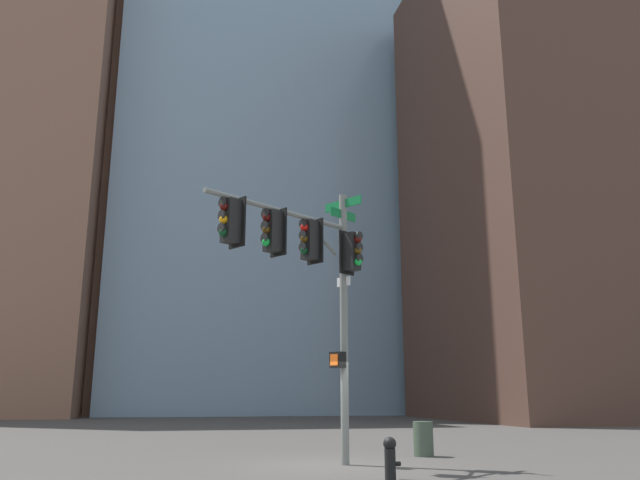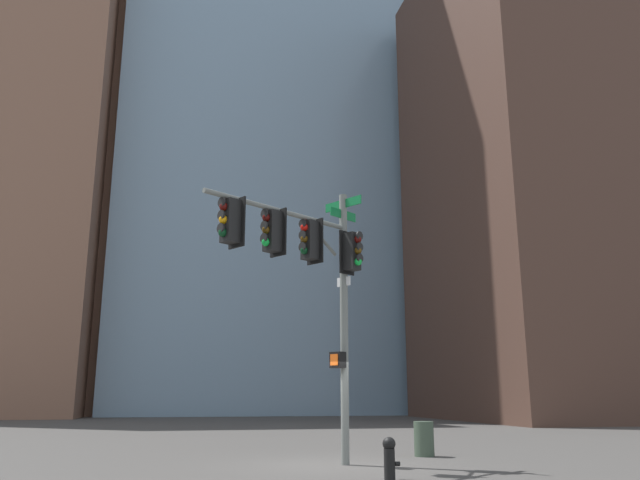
# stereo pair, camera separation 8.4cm
# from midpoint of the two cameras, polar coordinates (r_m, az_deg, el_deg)

# --- Properties ---
(ground_plane) EXTENTS (200.00, 200.00, 0.00)m
(ground_plane) POSITION_cam_midpoint_polar(r_m,az_deg,el_deg) (16.60, 1.09, -19.53)
(ground_plane) COLOR #423F3D
(signal_pole_assembly) EXTENTS (4.25, 3.12, 6.98)m
(signal_pole_assembly) POSITION_cam_midpoint_polar(r_m,az_deg,el_deg) (15.91, -0.78, -2.10)
(signal_pole_assembly) COLOR slate
(signal_pole_assembly) RESTS_ON ground_plane
(fire_hydrant) EXTENTS (0.34, 0.26, 0.87)m
(fire_hydrant) POSITION_cam_midpoint_polar(r_m,az_deg,el_deg) (13.35, 6.44, -18.83)
(fire_hydrant) COLOR black
(fire_hydrant) RESTS_ON ground_plane
(litter_bin) EXTENTS (0.56, 0.56, 0.95)m
(litter_bin) POSITION_cam_midpoint_polar(r_m,az_deg,el_deg) (19.05, 9.43, -17.17)
(litter_bin) COLOR #384738
(litter_bin) RESTS_ON ground_plane
(building_brick_nearside) EXTENTS (27.00, 19.06, 36.60)m
(building_brick_nearside) POSITION_cam_midpoint_polar(r_m,az_deg,el_deg) (54.50, 24.35, 5.31)
(building_brick_nearside) COLOR #4C3328
(building_brick_nearside) RESTS_ON ground_plane
(building_brick_midblock) EXTENTS (16.73, 19.41, 44.51)m
(building_brick_midblock) POSITION_cam_midpoint_polar(r_m,az_deg,el_deg) (64.12, -25.63, 6.41)
(building_brick_midblock) COLOR #845B47
(building_brick_midblock) RESTS_ON ground_plane
(building_glass_tower) EXTENTS (30.62, 30.91, 66.22)m
(building_glass_tower) POSITION_cam_midpoint_polar(r_m,az_deg,el_deg) (75.57, -4.31, 10.90)
(building_glass_tower) COLOR #7A99B2
(building_glass_tower) RESTS_ON ground_plane
(building_brick_farside) EXTENTS (22.17, 15.05, 46.63)m
(building_brick_farside) POSITION_cam_midpoint_polar(r_m,az_deg,el_deg) (67.59, -25.01, 6.29)
(building_brick_farside) COLOR #845B47
(building_brick_farside) RESTS_ON ground_plane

